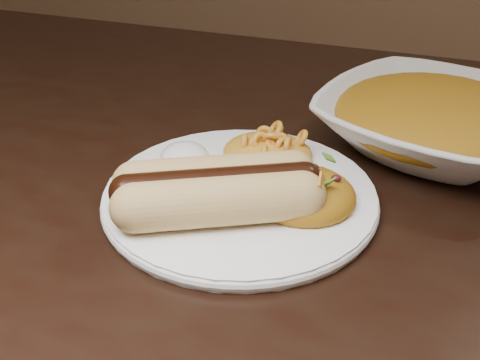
% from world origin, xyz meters
% --- Properties ---
extents(table, '(1.60, 0.90, 0.75)m').
position_xyz_m(table, '(0.00, 0.00, 0.66)').
color(table, black).
rests_on(table, floor).
extents(plate, '(0.29, 0.29, 0.01)m').
position_xyz_m(plate, '(0.07, -0.02, 0.76)').
color(plate, white).
rests_on(plate, table).
extents(hotdog, '(0.14, 0.13, 0.04)m').
position_xyz_m(hotdog, '(0.06, -0.06, 0.78)').
color(hotdog, '#E2BC80').
rests_on(hotdog, plate).
extents(mac_and_cheese, '(0.09, 0.08, 0.03)m').
position_xyz_m(mac_and_cheese, '(0.08, 0.04, 0.78)').
color(mac_and_cheese, orange).
rests_on(mac_and_cheese, plate).
extents(sour_cream, '(0.05, 0.05, 0.03)m').
position_xyz_m(sour_cream, '(0.01, 0.00, 0.78)').
color(sour_cream, white).
rests_on(sour_cream, plate).
extents(taco_salad, '(0.09, 0.09, 0.04)m').
position_xyz_m(taco_salad, '(0.13, -0.02, 0.78)').
color(taco_salad, '#C83E07').
rests_on(taco_salad, plate).
extents(serving_bowl, '(0.29, 0.29, 0.06)m').
position_xyz_m(serving_bowl, '(0.22, 0.14, 0.78)').
color(serving_bowl, white).
rests_on(serving_bowl, table).
extents(bowl_filling, '(0.27, 0.27, 0.05)m').
position_xyz_m(bowl_filling, '(0.22, 0.14, 0.80)').
color(bowl_filling, '#C83E07').
rests_on(bowl_filling, serving_bowl).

